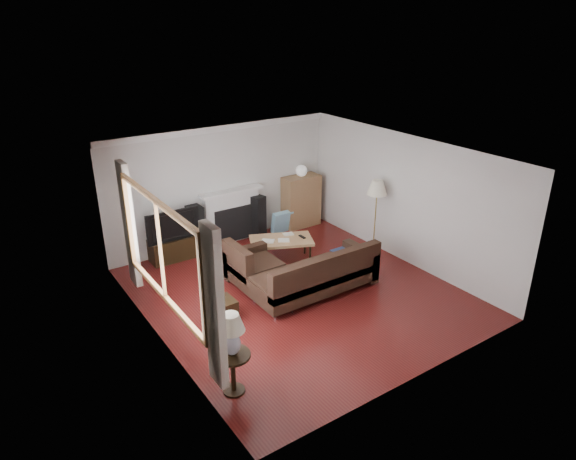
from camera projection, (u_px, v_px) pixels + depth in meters
room at (298, 228)px, 8.54m from camera, size 5.10×5.60×2.54m
window at (160, 251)px, 7.01m from camera, size 0.12×2.74×1.54m
curtain_near at (215, 308)px, 5.94m from camera, size 0.10×0.35×2.10m
curtain_far at (129, 225)px, 8.25m from camera, size 0.10×0.35×2.10m
fireplace at (232, 216)px, 10.90m from camera, size 1.40×0.26×1.15m
tv_stand at (173, 249)px, 10.19m from camera, size 0.91×0.41×0.45m
television at (171, 224)px, 9.98m from camera, size 1.07×0.14×0.62m
speaker_left at (196, 229)px, 10.40m from camera, size 0.28×0.33×0.99m
speaker_right at (257, 216)px, 11.15m from camera, size 0.33×0.37×0.93m
bookshelf at (301, 201)px, 11.68m from camera, size 0.86×0.41×1.18m
globe_lamp at (301, 171)px, 11.40m from camera, size 0.26×0.26×0.26m
sectional_sofa at (315, 273)px, 8.89m from camera, size 2.45×1.79×0.79m
coffee_table at (281, 250)px, 10.12m from camera, size 1.37×1.10×0.47m
footstool at (222, 309)px, 8.22m from camera, size 0.41×0.41×0.34m
floor_lamp at (375, 218)px, 10.23m from camera, size 0.45×0.45×1.56m
side_table at (233, 373)px, 6.58m from camera, size 0.47×0.47×0.59m
table_lamp at (231, 335)px, 6.35m from camera, size 0.36×0.36×0.58m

